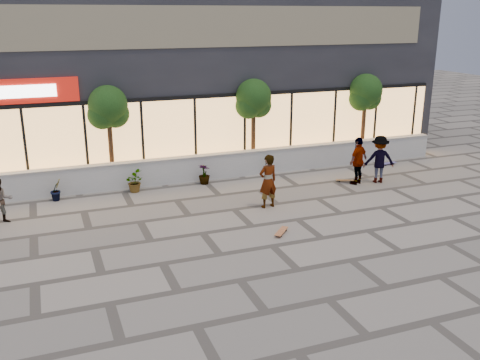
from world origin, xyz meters
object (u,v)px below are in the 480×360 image
object	(u,v)px
tree_mideast	(254,101)
skateboard_center	(281,231)
skater_center	(268,181)
tree_midwest	(108,110)
tree_east	(365,94)
skater_left	(1,201)
skater_right_near	(358,161)
skateboard_right_far	(389,163)
skater_right_far	(379,159)
skateboard_right_near	(345,180)

from	to	relation	value
tree_mideast	skateboard_center	size ratio (longest dim) A/B	5.33
skater_center	tree_mideast	bearing A→B (deg)	-114.95
tree_midwest	skater_center	bearing A→B (deg)	-44.57
tree_east	skater_center	distance (m)	8.48
tree_midwest	skater_left	distance (m)	5.41
skater_right_near	skateboard_right_far	size ratio (longest dim) A/B	2.35
skater_right_far	skater_right_near	bearing A→B (deg)	11.68
skateboard_center	tree_east	bearing A→B (deg)	-4.15
skater_center	skater_left	xyz separation A→B (m)	(-8.61, 1.64, -0.19)
skater_center	skateboard_center	size ratio (longest dim) A/B	2.59
tree_midwest	tree_east	distance (m)	11.50
skateboard_center	tree_midwest	bearing A→B (deg)	73.18
skater_center	skater_right_near	world-z (taller)	skater_center
skateboard_right_near	skateboard_right_far	distance (m)	3.54
skater_right_far	skateboard_center	world-z (taller)	skater_right_far
tree_midwest	tree_mideast	world-z (taller)	same
tree_mideast	skater_left	bearing A→B (deg)	-163.34
skater_center	skateboard_right_near	bearing A→B (deg)	-167.78
skater_center	skateboard_right_far	world-z (taller)	skater_center
tree_mideast	skater_right_near	distance (m)	5.03
tree_east	skater_left	distance (m)	15.87
tree_midwest	skater_right_far	xyz separation A→B (m)	(10.00, -3.50, -2.03)
tree_east	skater_right_near	distance (m)	4.64
skateboard_right_near	skateboard_right_far	bearing A→B (deg)	52.18
skater_center	skateboard_right_near	xyz separation A→B (m)	(4.09, 1.59, -0.88)
tree_east	skateboard_right_near	size ratio (longest dim) A/B	5.48
skater_right_far	tree_mideast	bearing A→B (deg)	-23.06
tree_mideast	skater_right_far	size ratio (longest dim) A/B	2.06
tree_midwest	skater_right_near	world-z (taller)	tree_midwest
skater_center	skater_right_far	size ratio (longest dim) A/B	1.00
skateboard_right_far	tree_midwest	bearing A→B (deg)	167.20
skater_left	skateboard_right_far	world-z (taller)	skater_left
skater_left	tree_east	bearing A→B (deg)	-2.86
tree_midwest	skater_right_far	distance (m)	10.79
skateboard_center	tree_mideast	bearing A→B (deg)	27.43
tree_midwest	skateboard_center	bearing A→B (deg)	-59.35
tree_midwest	skater_left	world-z (taller)	tree_midwest
tree_midwest	tree_mideast	bearing A→B (deg)	0.00
skater_right_far	skateboard_center	distance (m)	6.87
skater_right_near	skater_right_far	size ratio (longest dim) A/B	1.00
tree_mideast	skater_left	size ratio (longest dim) A/B	2.57
skater_center	skater_left	size ratio (longest dim) A/B	1.25
skater_right_far	skateboard_center	xyz separation A→B (m)	(-5.88, -3.45, -0.87)
tree_midwest	skateboard_right_far	world-z (taller)	tree_midwest
tree_midwest	skater_left	xyz separation A→B (m)	(-3.93, -2.97, -2.22)
tree_east	skateboard_center	xyz separation A→B (m)	(-7.38, -6.96, -2.90)
tree_east	skater_right_far	bearing A→B (deg)	-113.19
skater_left	skateboard_right_far	bearing A→B (deg)	-8.47
skater_center	skateboard_right_far	distance (m)	7.97
skater_right_far	skateboard_right_near	distance (m)	1.59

